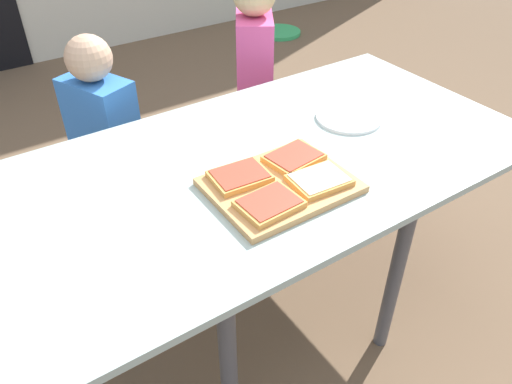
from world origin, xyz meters
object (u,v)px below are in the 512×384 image
(cutting_board, at_px, (280,185))
(child_left, at_px, (107,146))
(pizza_slice_far_right, at_px, (294,157))
(plate_white_right, at_px, (349,117))
(pizza_slice_far_left, at_px, (240,176))
(child_right, at_px, (254,84))
(pizza_slice_near_left, at_px, (269,204))
(garden_hose_coil, at_px, (279,32))
(pizza_slice_near_right, at_px, (319,180))
(dining_table, at_px, (261,180))

(cutting_board, bearing_deg, child_left, 106.54)
(pizza_slice_far_right, height_order, plate_white_right, pizza_slice_far_right)
(pizza_slice_far_left, height_order, child_right, child_right)
(child_right, bearing_deg, pizza_slice_far_left, -126.13)
(cutting_board, relative_size, child_left, 0.39)
(pizza_slice_far_right, distance_m, plate_white_right, 0.33)
(pizza_slice_near_left, relative_size, child_right, 0.15)
(pizza_slice_far_right, xyz_separation_m, pizza_slice_far_left, (-0.17, 0.01, 0.00))
(pizza_slice_near_left, relative_size, child_left, 0.16)
(cutting_board, distance_m, pizza_slice_near_left, 0.11)
(cutting_board, bearing_deg, garden_hose_coil, 53.76)
(pizza_slice_near_right, bearing_deg, pizza_slice_near_left, -177.00)
(garden_hose_coil, bearing_deg, cutting_board, -126.24)
(pizza_slice_far_right, xyz_separation_m, plate_white_right, (0.31, 0.12, -0.02))
(pizza_slice_near_left, bearing_deg, child_right, 58.46)
(cutting_board, height_order, pizza_slice_near_left, pizza_slice_near_left)
(pizza_slice_near_left, distance_m, garden_hose_coil, 3.30)
(pizza_slice_far_right, bearing_deg, plate_white_right, 20.56)
(cutting_board, relative_size, pizza_slice_far_right, 2.27)
(plate_white_right, bearing_deg, cutting_board, -155.99)
(pizza_slice_near_left, distance_m, pizza_slice_far_right, 0.21)
(dining_table, height_order, cutting_board, cutting_board)
(pizza_slice_far_right, distance_m, child_left, 0.78)
(pizza_slice_far_left, xyz_separation_m, child_right, (0.51, 0.70, -0.15))
(dining_table, distance_m, plate_white_right, 0.37)
(dining_table, bearing_deg, child_right, 57.77)
(pizza_slice_near_left, distance_m, plate_white_right, 0.54)
(pizza_slice_near_right, bearing_deg, child_left, 110.61)
(dining_table, height_order, pizza_slice_near_left, pizza_slice_near_left)
(dining_table, xyz_separation_m, garden_hose_coil, (1.81, 2.38, -0.62))
(pizza_slice_near_left, bearing_deg, pizza_slice_far_left, 89.02)
(pizza_slice_far_left, xyz_separation_m, garden_hose_coil, (1.92, 2.44, -0.72))
(child_right, bearing_deg, pizza_slice_far_right, -115.73)
(pizza_slice_near_right, bearing_deg, garden_hose_coil, 55.58)
(cutting_board, bearing_deg, pizza_slice_far_left, 138.41)
(pizza_slice_near_left, xyz_separation_m, garden_hose_coil, (1.92, 2.58, -0.72))
(cutting_board, bearing_deg, pizza_slice_far_right, 34.41)
(cutting_board, distance_m, pizza_slice_far_left, 0.11)
(pizza_slice_far_right, bearing_deg, dining_table, 127.33)
(pizza_slice_near_right, xyz_separation_m, pizza_slice_far_right, (0.01, 0.12, 0.00))
(pizza_slice_near_right, bearing_deg, plate_white_right, 36.50)
(cutting_board, distance_m, plate_white_right, 0.44)
(pizza_slice_far_right, bearing_deg, child_right, 64.27)
(plate_white_right, relative_size, garden_hose_coil, 0.59)
(child_right, height_order, garden_hose_coil, child_right)
(pizza_slice_near_right, distance_m, garden_hose_coil, 3.20)
(pizza_slice_far_right, bearing_deg, cutting_board, -145.59)
(cutting_board, xyz_separation_m, child_left, (-0.22, 0.74, -0.19))
(child_right, xyz_separation_m, garden_hose_coil, (1.41, 1.75, -0.57))
(dining_table, height_order, child_right, child_right)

